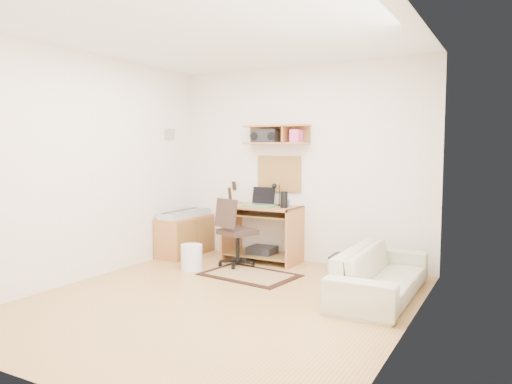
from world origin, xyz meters
The scene contains 22 objects.
floor centered at (0.00, 0.00, -0.01)m, with size 3.60×4.00×0.01m, color tan.
ceiling centered at (0.00, 0.00, 2.60)m, with size 3.60×4.00×0.01m, color white.
back_wall centered at (0.00, 2.00, 1.30)m, with size 3.60×0.01×2.60m, color white.
left_wall centered at (-1.80, 0.00, 1.30)m, with size 0.01×4.00×2.60m, color white.
right_wall centered at (1.80, 0.00, 1.30)m, with size 0.01×4.00×2.60m, color white.
wall_shelf centered at (-0.30, 1.88, 1.70)m, with size 0.90×0.25×0.26m, color #BA7441.
cork_board centered at (-0.30, 1.98, 1.17)m, with size 0.64×0.03×0.49m, color #A27B51.
wall_photo centered at (-1.79, 1.50, 1.72)m, with size 0.02×0.20×0.15m, color #4C8CBF.
desk centered at (-0.42, 1.73, 0.38)m, with size 1.00×0.55×0.75m, color #BA7441, non-canonical shape.
laptop centered at (-0.45, 1.71, 0.88)m, with size 0.33×0.33×0.25m, color silver, non-canonical shape.
speaker centered at (-0.08, 1.68, 0.86)m, with size 0.10×0.10×0.21m, color black.
desk_lamp centered at (-0.24, 1.87, 0.90)m, with size 0.10×0.10×0.30m, color black, non-canonical shape.
pencil_cup centered at (-0.11, 1.83, 0.80)m, with size 0.07×0.07×0.09m, color #325198.
boombox centered at (-0.46, 1.87, 1.68)m, with size 0.36×0.16×0.18m, color black.
rug centered at (-0.21, 0.99, 0.01)m, with size 1.09×0.73×0.01m, color tan.
task_chair centered at (-0.57, 1.33, 0.45)m, with size 0.46×0.46×0.89m, color #32241D, non-canonical shape.
cabinet centered at (-1.58, 1.55, 0.28)m, with size 0.40×0.90×0.55m, color #BA7441.
music_keyboard centered at (-1.58, 1.55, 0.59)m, with size 0.28×0.89×0.08m, color #B2B5BA.
guitar centered at (-1.01, 1.86, 0.53)m, with size 0.28×0.18×1.05m, color #96542E, non-canonical shape.
waste_basket centered at (-0.97, 0.88, 0.16)m, with size 0.27×0.27×0.32m, color white.
printer centered at (0.78, 1.77, 0.08)m, with size 0.47×0.37×0.18m, color #A5A8AA.
sofa centered at (1.38, 0.91, 0.33)m, with size 1.69×0.49×0.66m, color beige.
Camera 1 is at (2.58, -3.93, 1.50)m, focal length 33.83 mm.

